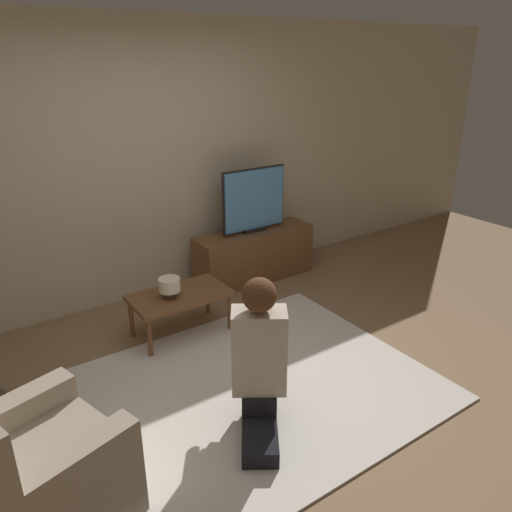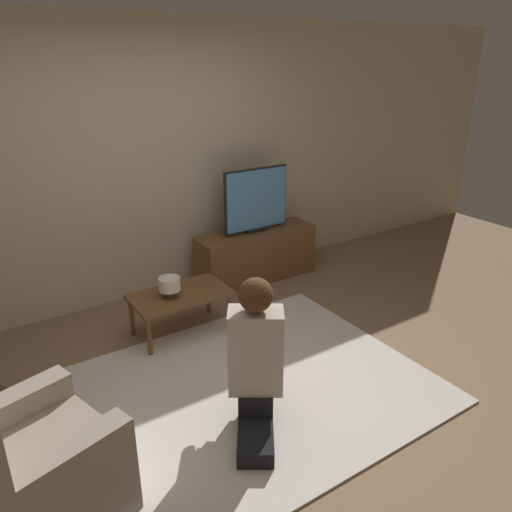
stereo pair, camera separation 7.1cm
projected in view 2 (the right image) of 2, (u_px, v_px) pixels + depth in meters
ground_plane at (249, 390)px, 3.61m from camera, size 10.00×10.00×0.00m
wall_back at (136, 166)px, 4.61m from camera, size 10.00×0.06×2.60m
rug at (249, 389)px, 3.61m from camera, size 2.53×2.01×0.02m
tv_stand at (256, 255)px, 5.30m from camera, size 1.30×0.38×0.54m
tv at (256, 200)px, 5.08m from camera, size 0.74×0.08×0.66m
coffee_table at (180, 298)px, 4.23m from camera, size 0.82×0.47×0.38m
armchair at (28, 477)px, 2.48m from camera, size 0.91×0.89×0.92m
person_kneeling at (256, 354)px, 3.09m from camera, size 0.67×0.83×1.03m
table_lamp at (170, 285)px, 4.12m from camera, size 0.18×0.18×0.17m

